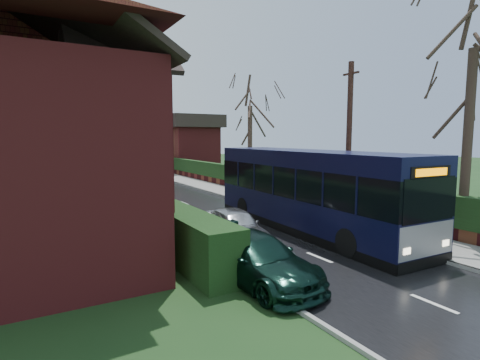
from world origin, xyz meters
TOP-DOWN VIEW (x-y plane):
  - ground at (0.00, 0.00)m, footprint 140.00×140.00m
  - road at (0.00, 10.00)m, footprint 6.00×100.00m
  - pavement at (4.25, 10.00)m, footprint 2.50×100.00m
  - kerb_right at (3.05, 10.00)m, footprint 0.12×100.00m
  - kerb_left at (-3.05, 10.00)m, footprint 0.12×100.00m
  - front_hedge at (-3.90, 5.00)m, footprint 1.20×16.00m
  - picket_fence at (-3.15, 5.00)m, footprint 0.10×16.00m
  - right_wall_hedge at (5.80, 10.00)m, footprint 0.60×50.00m
  - brick_house at (-8.73, 4.78)m, footprint 9.30×14.60m
  - bus at (2.20, 1.13)m, footprint 2.96×11.36m
  - car_silver at (-1.50, 1.00)m, footprint 1.97×4.00m
  - car_green at (-2.90, -2.64)m, footprint 2.21×4.64m
  - car_distant at (1.89, 39.30)m, footprint 2.25×4.65m
  - bus_stop_sign at (3.20, 6.00)m, footprint 0.19×0.36m
  - telegraph_pole at (4.80, 1.46)m, footprint 0.25×0.95m
  - tree_right_near at (6.00, -3.25)m, footprint 4.75×4.75m
  - tree_right_far at (6.00, 12.14)m, footprint 4.61×4.61m

SIDE VIEW (x-z plane):
  - ground at x=0.00m, z-range 0.00..0.00m
  - road at x=0.00m, z-range 0.00..0.02m
  - kerb_left at x=-3.05m, z-range 0.00..0.10m
  - pavement at x=4.25m, z-range 0.00..0.14m
  - kerb_right at x=3.05m, z-range 0.00..0.14m
  - picket_fence at x=-3.15m, z-range 0.00..0.90m
  - car_green at x=-2.90m, z-range 0.00..1.31m
  - car_silver at x=-1.50m, z-range 0.00..1.31m
  - car_distant at x=1.89m, z-range 0.00..1.47m
  - front_hedge at x=-3.90m, z-range 0.00..1.60m
  - right_wall_hedge at x=5.80m, z-range 0.12..1.92m
  - bus_stop_sign at x=3.20m, z-range 0.39..2.86m
  - bus at x=2.20m, z-range -0.01..3.41m
  - telegraph_pole at x=4.80m, z-range 0.04..7.43m
  - brick_house at x=-8.73m, z-range -0.77..9.53m
  - tree_right_far at x=6.00m, z-range 2.20..11.10m
  - tree_right_near at x=6.00m, z-range 2.53..12.79m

